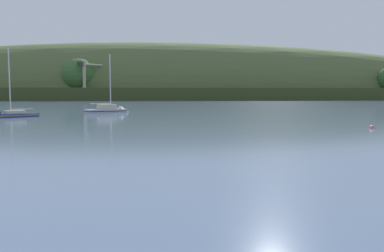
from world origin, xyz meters
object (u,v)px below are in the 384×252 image
sailboat_far_left (10,117)px  dockside_crane (85,82)px  sailboat_outer_reach (111,112)px  mooring_buoy_midchannel (372,128)px

sailboat_far_left → dockside_crane: bearing=-120.7°
sailboat_far_left → sailboat_outer_reach: bearing=-178.3°
dockside_crane → sailboat_outer_reach: dockside_crane is taller
sailboat_outer_reach → mooring_buoy_midchannel: sailboat_outer_reach is taller
sailboat_far_left → mooring_buoy_midchannel: (41.74, -18.57, -0.08)m
sailboat_far_left → mooring_buoy_midchannel: sailboat_far_left is taller
dockside_crane → sailboat_outer_reach: (28.19, -108.72, -7.90)m
sailboat_far_left → sailboat_outer_reach: 15.98m
dockside_crane → sailboat_far_left: bearing=-130.1°
sailboat_outer_reach → mooring_buoy_midchannel: 41.27m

